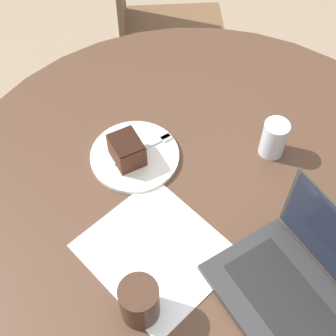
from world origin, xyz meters
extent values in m
plane|color=gray|center=(0.00, 0.00, 0.00)|extent=(12.00, 12.00, 0.00)
cylinder|color=#4C3323|center=(0.00, 0.00, 0.01)|extent=(0.44, 0.44, 0.02)
cylinder|color=#4C3323|center=(0.00, 0.00, 0.35)|extent=(0.09, 0.09, 0.65)
cylinder|color=#4C3323|center=(0.00, 0.00, 0.69)|extent=(1.31, 1.31, 0.03)
cube|color=brown|center=(-0.78, 0.55, 0.43)|extent=(0.59, 0.59, 0.02)
cube|color=brown|center=(-0.82, 0.82, 0.21)|extent=(0.05, 0.05, 0.42)
cube|color=brown|center=(-0.51, 0.60, 0.21)|extent=(0.05, 0.05, 0.42)
cube|color=brown|center=(-1.04, 0.50, 0.21)|extent=(0.05, 0.05, 0.42)
cube|color=brown|center=(-0.73, 0.28, 0.21)|extent=(0.05, 0.05, 0.42)
cube|color=white|center=(0.04, -0.18, 0.70)|extent=(0.32, 0.30, 0.00)
cylinder|color=silver|center=(-0.21, -0.05, 0.71)|extent=(0.23, 0.23, 0.01)
cube|color=#472619|center=(-0.21, -0.07, 0.75)|extent=(0.10, 0.09, 0.07)
cube|color=black|center=(-0.21, -0.07, 0.78)|extent=(0.09, 0.08, 0.00)
cube|color=silver|center=(-0.21, -0.03, 0.72)|extent=(0.03, 0.17, 0.00)
cube|color=silver|center=(-0.20, 0.04, 0.72)|extent=(0.03, 0.03, 0.00)
cylinder|color=#3D2619|center=(0.12, -0.28, 0.76)|extent=(0.08, 0.08, 0.11)
cylinder|color=silver|center=(0.00, 0.23, 0.75)|extent=(0.06, 0.06, 0.10)
cube|color=#2D2D2D|center=(0.31, -0.04, 0.71)|extent=(0.37, 0.27, 0.02)
cube|color=black|center=(0.31, -0.04, 0.72)|extent=(0.30, 0.16, 0.00)
camera|label=1|loc=(0.42, -0.45, 1.66)|focal=50.00mm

